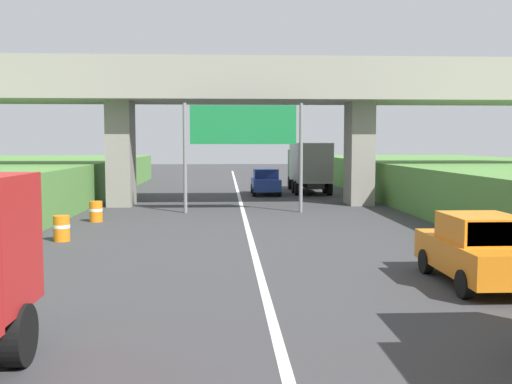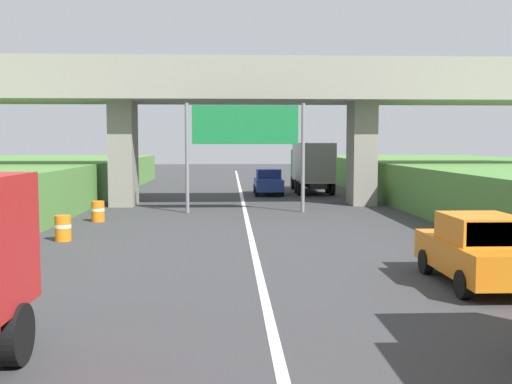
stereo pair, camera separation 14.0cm
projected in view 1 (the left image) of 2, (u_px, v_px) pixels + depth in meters
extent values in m
cube|color=white|center=(246.00, 221.00, 26.23)|extent=(0.20, 95.78, 0.01)
cube|color=gray|center=(241.00, 92.00, 32.66)|extent=(40.00, 4.80, 1.10)
cube|color=gray|center=(242.00, 66.00, 30.36)|extent=(40.00, 0.36, 1.10)
cube|color=gray|center=(240.00, 76.00, 34.78)|extent=(40.00, 0.36, 1.10)
cube|color=gray|center=(121.00, 154.00, 32.60)|extent=(1.30, 2.20, 5.67)
cube|color=gray|center=(359.00, 154.00, 33.28)|extent=(1.30, 2.20, 5.67)
cylinder|color=slate|center=(185.00, 158.00, 29.17)|extent=(0.18, 0.18, 5.37)
cylinder|color=slate|center=(301.00, 158.00, 29.46)|extent=(0.18, 0.18, 5.37)
cube|color=#167238|center=(243.00, 125.00, 29.18)|extent=(5.20, 0.12, 1.90)
cube|color=white|center=(243.00, 125.00, 29.17)|extent=(4.89, 0.01, 1.67)
cylinder|color=black|center=(19.00, 335.00, 9.16)|extent=(0.30, 0.96, 0.96)
cube|color=black|center=(308.00, 183.00, 41.82)|extent=(1.10, 7.30, 0.36)
cube|color=#236B38|center=(303.00, 164.00, 44.31)|extent=(2.10, 2.10, 2.10)
cube|color=#2D3842|center=(302.00, 159.00, 45.30)|extent=(1.89, 0.06, 0.90)
cube|color=#B7B7B2|center=(310.00, 162.00, 40.66)|extent=(2.30, 5.20, 2.60)
cube|color=gray|center=(316.00, 163.00, 38.09)|extent=(2.21, 0.04, 2.50)
cylinder|color=black|center=(290.00, 183.00, 44.38)|extent=(0.30, 0.96, 0.96)
cylinder|color=black|center=(316.00, 183.00, 44.48)|extent=(0.30, 0.96, 0.96)
cylinder|color=black|center=(297.00, 188.00, 39.31)|extent=(0.30, 0.96, 0.96)
cylinder|color=black|center=(329.00, 188.00, 39.42)|extent=(0.30, 0.96, 0.96)
cylinder|color=black|center=(294.00, 186.00, 41.00)|extent=(0.30, 0.96, 0.96)
cylinder|color=black|center=(325.00, 186.00, 41.11)|extent=(0.30, 0.96, 0.96)
cube|color=orange|center=(477.00, 256.00, 14.43)|extent=(1.76, 4.10, 0.76)
cube|color=orange|center=(481.00, 228.00, 14.23)|extent=(1.56, 1.90, 0.64)
cube|color=#2D3842|center=(498.00, 234.00, 13.31)|extent=(1.44, 0.06, 0.54)
cylinder|color=black|center=(426.00, 261.00, 15.69)|extent=(0.22, 0.64, 0.64)
cylinder|color=black|center=(487.00, 261.00, 15.77)|extent=(0.22, 0.64, 0.64)
cylinder|color=black|center=(465.00, 284.00, 13.16)|extent=(0.22, 0.64, 0.64)
cube|color=#233D9E|center=(266.00, 184.00, 39.74)|extent=(1.76, 4.10, 0.76)
cube|color=#233D9E|center=(266.00, 174.00, 39.53)|extent=(1.56, 1.90, 0.64)
cube|color=#2D3842|center=(267.00, 174.00, 38.62)|extent=(1.44, 0.06, 0.54)
cylinder|color=black|center=(252.00, 188.00, 40.99)|extent=(0.22, 0.64, 0.64)
cylinder|color=black|center=(276.00, 188.00, 41.08)|extent=(0.22, 0.64, 0.64)
cylinder|color=black|center=(254.00, 191.00, 38.46)|extent=(0.22, 0.64, 0.64)
cylinder|color=black|center=(280.00, 191.00, 38.55)|extent=(0.22, 0.64, 0.64)
cylinder|color=orange|center=(6.00, 256.00, 15.68)|extent=(0.56, 0.56, 0.90)
cylinder|color=white|center=(6.00, 254.00, 15.68)|extent=(0.57, 0.57, 0.12)
cylinder|color=orange|center=(62.00, 228.00, 20.85)|extent=(0.56, 0.56, 0.90)
cylinder|color=white|center=(62.00, 226.00, 20.84)|extent=(0.57, 0.57, 0.12)
cylinder|color=orange|center=(96.00, 211.00, 26.02)|extent=(0.56, 0.56, 0.90)
cylinder|color=white|center=(96.00, 210.00, 26.01)|extent=(0.57, 0.57, 0.12)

